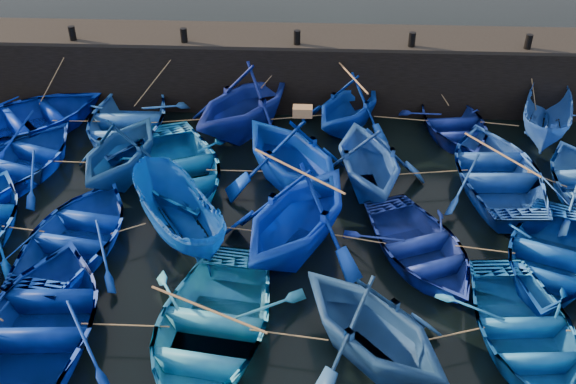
{
  "coord_description": "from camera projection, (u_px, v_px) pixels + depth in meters",
  "views": [
    {
      "loc": [
        0.75,
        -11.92,
        11.17
      ],
      "look_at": [
        0.0,
        3.2,
        0.7
      ],
      "focal_mm": 40.0,
      "sensor_mm": 36.0,
      "label": 1
    }
  ],
  "objects": [
    {
      "name": "boat_17",
      "position": [
        420.0,
        247.0,
        16.74
      ],
      "size": [
        4.59,
        5.28,
        0.92
      ],
      "primitive_type": "imported",
      "rotation": [
        0.0,
        0.0,
        0.39
      ],
      "color": "navy",
      "rests_on": "ground"
    },
    {
      "name": "boat_21",
      "position": [
        42.0,
        322.0,
        14.42
      ],
      "size": [
        4.26,
        5.71,
        1.13
      ],
      "primitive_type": "imported",
      "rotation": [
        0.0,
        0.0,
        3.21
      ],
      "color": "navy",
      "rests_on": "ground"
    },
    {
      "name": "boat_8",
      "position": [
        177.0,
        169.0,
        19.68
      ],
      "size": [
        5.64,
        6.52,
        1.13
      ],
      "primitive_type": "imported",
      "rotation": [
        0.0,
        0.0,
        0.38
      ],
      "color": "blue",
      "rests_on": "ground"
    },
    {
      "name": "boat_22",
      "position": [
        209.0,
        328.0,
        14.28
      ],
      "size": [
        4.53,
        5.84,
        1.11
      ],
      "primitive_type": "imported",
      "rotation": [
        0.0,
        0.0,
        -0.14
      ],
      "color": "#2282D5",
      "rests_on": "ground"
    },
    {
      "name": "quay_wall",
      "position": [
        298.0,
        70.0,
        24.09
      ],
      "size": [
        26.0,
        2.5,
        2.5
      ],
      "primitive_type": "cube",
      "color": "black",
      "rests_on": "ground"
    },
    {
      "name": "boat_9",
      "position": [
        292.0,
        153.0,
        19.15
      ],
      "size": [
        6.08,
        6.24,
        2.5
      ],
      "primitive_type": "imported",
      "rotation": [
        0.0,
        0.0,
        3.76
      ],
      "color": "#002999",
      "rests_on": "ground"
    },
    {
      "name": "boat_10",
      "position": [
        369.0,
        157.0,
        19.16
      ],
      "size": [
        4.37,
        4.85,
        2.26
      ],
      "primitive_type": "imported",
      "rotation": [
        0.0,
        0.0,
        3.31
      ],
      "color": "#1E50B3",
      "rests_on": "ground"
    },
    {
      "name": "boat_14",
      "position": [
        78.0,
        234.0,
        17.13
      ],
      "size": [
        4.22,
        5.38,
        1.02
      ],
      "primitive_type": "imported",
      "rotation": [
        0.0,
        0.0,
        2.99
      ],
      "color": "#062DA1",
      "rests_on": "ground"
    },
    {
      "name": "boat_0",
      "position": [
        26.0,
        119.0,
        22.28
      ],
      "size": [
        6.96,
        6.81,
        1.18
      ],
      "primitive_type": "imported",
      "rotation": [
        0.0,
        0.0,
        2.29
      ],
      "color": "#001EA2",
      "rests_on": "ground"
    },
    {
      "name": "loose_oars",
      "position": [
        352.0,
        164.0,
        17.71
      ],
      "size": [
        10.1,
        12.33,
        1.45
      ],
      "color": "#99724C",
      "rests_on": "ground"
    },
    {
      "name": "ground",
      "position": [
        282.0,
        287.0,
        16.18
      ],
      "size": [
        120.0,
        120.0,
        0.0
      ],
      "primitive_type": "plane",
      "color": "black",
      "rests_on": "ground"
    },
    {
      "name": "boat_24",
      "position": [
        525.0,
        331.0,
        14.3
      ],
      "size": [
        3.69,
        4.89,
        0.96
      ],
      "primitive_type": "imported",
      "rotation": [
        0.0,
        0.0,
        0.08
      ],
      "color": "blue",
      "rests_on": "ground"
    },
    {
      "name": "boat_6",
      "position": [
        20.0,
        161.0,
        20.13
      ],
      "size": [
        4.96,
        5.84,
        1.03
      ],
      "primitive_type": "imported",
      "rotation": [
        0.0,
        0.0,
        2.82
      ],
      "color": "#042CAB",
      "rests_on": "ground"
    },
    {
      "name": "boat_3",
      "position": [
        349.0,
        103.0,
        22.29
      ],
      "size": [
        4.87,
        5.07,
        2.06
      ],
      "primitive_type": "imported",
      "rotation": [
        0.0,
        0.0,
        -0.52
      ],
      "color": "#0836C0",
      "rests_on": "ground"
    },
    {
      "name": "boat_4",
      "position": [
        454.0,
        124.0,
        22.27
      ],
      "size": [
        3.8,
        4.86,
        0.92
      ],
      "primitive_type": "imported",
      "rotation": [
        0.0,
        0.0,
        0.15
      ],
      "color": "navy",
      "rests_on": "ground"
    },
    {
      "name": "boat_2",
      "position": [
        244.0,
        100.0,
        21.97
      ],
      "size": [
        6.14,
        6.31,
        2.53
      ],
      "primitive_type": "imported",
      "rotation": [
        0.0,
        0.0,
        -0.6
      ],
      "color": "navy",
      "rests_on": "ground"
    },
    {
      "name": "boat_15",
      "position": [
        177.0,
        216.0,
        17.23
      ],
      "size": [
        3.8,
        4.47,
        1.67
      ],
      "primitive_type": "imported",
      "rotation": [
        0.0,
        0.0,
        3.75
      ],
      "color": "#043E95",
      "rests_on": "ground"
    },
    {
      "name": "bollard_2",
      "position": [
        297.0,
        37.0,
        22.43
      ],
      "size": [
        0.24,
        0.24,
        0.5
      ],
      "primitive_type": "cylinder",
      "color": "black",
      "rests_on": "quay_top"
    },
    {
      "name": "bollard_3",
      "position": [
        412.0,
        39.0,
        22.27
      ],
      "size": [
        0.24,
        0.24,
        0.5
      ],
      "primitive_type": "cylinder",
      "color": "black",
      "rests_on": "quay_top"
    },
    {
      "name": "boat_7",
      "position": [
        121.0,
        149.0,
        19.65
      ],
      "size": [
        4.41,
        4.84,
        2.18
      ],
      "primitive_type": "imported",
      "rotation": [
        0.0,
        0.0,
        2.91
      ],
      "color": "navy",
      "rests_on": "ground"
    },
    {
      "name": "bollard_4",
      "position": [
        528.0,
        42.0,
        22.11
      ],
      "size": [
        0.24,
        0.24,
        0.5
      ],
      "primitive_type": "cylinder",
      "color": "black",
      "rests_on": "quay_top"
    },
    {
      "name": "boat_18",
      "position": [
        550.0,
        256.0,
        16.4
      ],
      "size": [
        4.93,
        5.67,
        0.98
      ],
      "primitive_type": "imported",
      "rotation": [
        0.0,
        0.0,
        -0.39
      ],
      "color": "#09409C",
      "rests_on": "ground"
    },
    {
      "name": "mooring_ropes",
      "position": [
        286.0,
        151.0,
        19.89
      ],
      "size": [
        17.97,
        11.77,
        2.1
      ],
      "color": "tan",
      "rests_on": "ground"
    },
    {
      "name": "boat_23",
      "position": [
        372.0,
        324.0,
        13.64
      ],
      "size": [
        5.5,
        5.54,
        2.21
      ],
      "primitive_type": "imported",
      "rotation": [
        0.0,
        0.0,
        0.73
      ],
      "color": "navy",
      "rests_on": "ground"
    },
    {
      "name": "bollard_0",
      "position": [
        72.0,
        33.0,
        22.76
      ],
      "size": [
        0.24,
        0.24,
        0.5
      ],
      "primitive_type": "cylinder",
      "color": "black",
      "rests_on": "quay_top"
    },
    {
      "name": "boat_11",
      "position": [
        498.0,
        171.0,
        19.61
      ],
      "size": [
        4.14,
        5.6,
        1.12
      ],
      "primitive_type": "imported",
      "rotation": [
        0.0,
        0.0,
        3.19
      ],
      "color": "#1543A2",
      "rests_on": "ground"
    },
    {
      "name": "boat_1",
      "position": [
        126.0,
        121.0,
        22.16
      ],
      "size": [
        4.27,
        5.79,
        1.16
      ],
      "primitive_type": "imported",
      "rotation": [
        0.0,
        0.0,
        0.05
      ],
      "color": "blue",
      "rests_on": "ground"
    },
    {
      "name": "boat_5",
      "position": [
        547.0,
        119.0,
        21.77
      ],
      "size": [
        2.86,
        4.53,
        1.64
      ],
      "primitive_type": "imported",
      "rotation": [
        0.0,
        0.0,
        -0.32
      ],
      "color": "blue",
      "rests_on": "ground"
    },
    {
      "name": "wooden_crate",
      "position": [
        303.0,
        111.0,
        18.34
      ],
      "size": [
        0.56,
        0.36,
        0.28
      ],
      "primitive_type": "cube",
      "color": "#966C41",
      "rests_on": "boat_9"
    },
    {
      "name": "quay_top",
      "position": [
        298.0,
        36.0,
        23.35
      ],
      "size": [
        26.0,
        2.5,
        0.12
      ],
      "primitive_type": "cube",
      "color": "black",
      "rests_on": "quay_wall"
    },
    {
      "name": "bollard_1",
      "position": [
        184.0,
        35.0,
        22.6
      ],
      "size": [
        0.24,
        0.24,
        0.5
      ],
      "primitive_type": "cylinder",
      "color": "black",
      "rests_on": "quay_top"
    },
    {
      "name": "boat_16",
      "position": [
        298.0,
        212.0,
        16.68
      ],
      "size": [
        5.84,
        6.12,
        2.51
      ],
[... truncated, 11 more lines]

